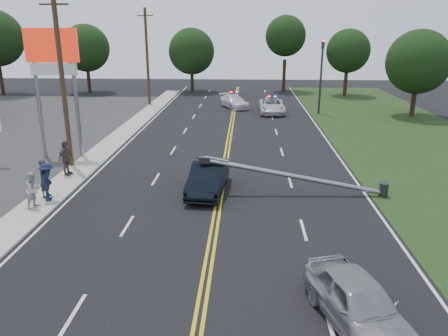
# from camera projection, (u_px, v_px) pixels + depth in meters

# --- Properties ---
(ground) EXTENTS (120.00, 120.00, 0.00)m
(ground) POSITION_uv_depth(u_px,v_px,m) (206.00, 281.00, 14.44)
(ground) COLOR black
(ground) RESTS_ON ground
(sidewalk) EXTENTS (1.80, 70.00, 0.12)m
(sidewalk) POSITION_uv_depth(u_px,v_px,m) (72.00, 177.00, 24.34)
(sidewalk) COLOR #ADA79C
(sidewalk) RESTS_ON ground
(centerline_yellow) EXTENTS (0.36, 80.00, 0.00)m
(centerline_yellow) POSITION_uv_depth(u_px,v_px,m) (222.00, 180.00, 23.94)
(centerline_yellow) COLOR gold
(centerline_yellow) RESTS_ON ground
(pylon_sign) EXTENTS (3.20, 0.35, 8.00)m
(pylon_sign) POSITION_uv_depth(u_px,v_px,m) (53.00, 62.00, 26.43)
(pylon_sign) COLOR gray
(pylon_sign) RESTS_ON ground
(traffic_signal) EXTENTS (0.28, 0.41, 7.05)m
(traffic_signal) POSITION_uv_depth(u_px,v_px,m) (321.00, 70.00, 41.27)
(traffic_signal) COLOR #2D2D30
(traffic_signal) RESTS_ON ground
(fallen_streetlight) EXTENTS (9.36, 0.44, 1.91)m
(fallen_streetlight) POSITION_uv_depth(u_px,v_px,m) (305.00, 178.00, 21.56)
(fallen_streetlight) COLOR #2D2D30
(fallen_streetlight) RESTS_ON ground
(utility_pole_mid) EXTENTS (1.60, 0.28, 10.00)m
(utility_pole_mid) POSITION_uv_depth(u_px,v_px,m) (62.00, 82.00, 24.75)
(utility_pole_mid) COLOR #382619
(utility_pole_mid) RESTS_ON ground
(utility_pole_far) EXTENTS (1.60, 0.28, 10.00)m
(utility_pole_far) POSITION_uv_depth(u_px,v_px,m) (147.00, 57.00, 45.67)
(utility_pole_far) COLOR #382619
(utility_pole_far) RESTS_ON ground
(tree_5) EXTENTS (5.88, 5.88, 8.54)m
(tree_5) POSITION_uv_depth(u_px,v_px,m) (86.00, 48.00, 54.96)
(tree_5) COLOR black
(tree_5) RESTS_ON ground
(tree_6) EXTENTS (5.87, 5.87, 8.08)m
(tree_6) POSITION_uv_depth(u_px,v_px,m) (191.00, 51.00, 56.05)
(tree_6) COLOR black
(tree_6) RESTS_ON ground
(tree_7) EXTENTS (5.17, 5.17, 9.63)m
(tree_7) POSITION_uv_depth(u_px,v_px,m) (286.00, 36.00, 55.91)
(tree_7) COLOR black
(tree_7) RESTS_ON ground
(tree_8) EXTENTS (5.21, 5.21, 7.98)m
(tree_8) POSITION_uv_depth(u_px,v_px,m) (348.00, 51.00, 52.52)
(tree_8) COLOR black
(tree_8) RESTS_ON ground
(tree_9) EXTENTS (5.81, 5.81, 7.95)m
(tree_9) POSITION_uv_depth(u_px,v_px,m) (419.00, 62.00, 39.82)
(tree_9) COLOR black
(tree_9) RESTS_ON ground
(crashed_sedan) EXTENTS (1.96, 4.79, 1.54)m
(crashed_sedan) POSITION_uv_depth(u_px,v_px,m) (208.00, 177.00, 22.06)
(crashed_sedan) COLOR black
(crashed_sedan) RESTS_ON ground
(waiting_sedan) EXTENTS (2.90, 4.65, 1.48)m
(waiting_sedan) POSITION_uv_depth(u_px,v_px,m) (359.00, 303.00, 12.03)
(waiting_sedan) COLOR gray
(waiting_sedan) RESTS_ON ground
(emergency_a) EXTENTS (2.41, 5.18, 1.44)m
(emergency_a) POSITION_uv_depth(u_px,v_px,m) (272.00, 106.00, 42.75)
(emergency_a) COLOR silver
(emergency_a) RESTS_ON ground
(emergency_b) EXTENTS (3.64, 4.92, 1.33)m
(emergency_b) POSITION_uv_depth(u_px,v_px,m) (234.00, 101.00, 45.66)
(emergency_b) COLOR silver
(emergency_b) RESTS_ON ground
(bystander_a) EXTENTS (0.59, 0.77, 1.87)m
(bystander_a) POSITION_uv_depth(u_px,v_px,m) (45.00, 178.00, 21.05)
(bystander_a) COLOR #27262E
(bystander_a) RESTS_ON sidewalk
(bystander_b) EXTENTS (0.87, 0.99, 1.70)m
(bystander_b) POSITION_uv_depth(u_px,v_px,m) (34.00, 190.00, 19.82)
(bystander_b) COLOR #B3B4B9
(bystander_b) RESTS_ON sidewalk
(bystander_c) EXTENTS (0.99, 1.34, 1.85)m
(bystander_c) POSITION_uv_depth(u_px,v_px,m) (48.00, 182.00, 20.63)
(bystander_c) COLOR #171D39
(bystander_c) RESTS_ON sidewalk
(bystander_d) EXTENTS (0.73, 1.23, 1.97)m
(bystander_d) POSITION_uv_depth(u_px,v_px,m) (66.00, 158.00, 24.21)
(bystander_d) COLOR #544A43
(bystander_d) RESTS_ON sidewalk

